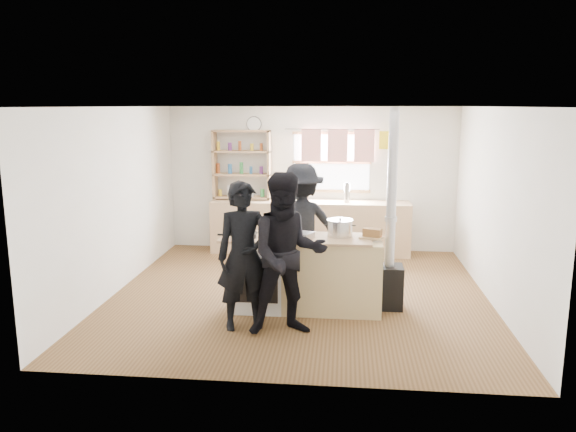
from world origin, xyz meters
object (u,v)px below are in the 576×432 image
object	(u,v)px
person_far	(301,226)
person_near_right	(288,255)
thermos	(347,193)
bread_board	(372,234)
flue_heater	(389,258)
roast_tray	(297,234)
skillet_greens	(244,235)
stockpot_stove	(282,227)
stockpot_counter	(340,228)
cooking_island	(307,273)
person_near_left	(244,256)

from	to	relation	value
person_far	person_near_right	bearing A→B (deg)	67.36
thermos	bread_board	world-z (taller)	thermos
flue_heater	person_far	xyz separation A→B (m)	(-1.17, 0.71, 0.23)
roast_tray	bread_board	size ratio (longest dim) A/B	1.29
skillet_greens	flue_heater	xyz separation A→B (m)	(1.79, 0.28, -0.31)
stockpot_stove	stockpot_counter	size ratio (longest dim) A/B	0.69
person_far	cooking_island	bearing A→B (deg)	77.76
bread_board	roast_tray	bearing A→B (deg)	-175.37
cooking_island	skillet_greens	xyz separation A→B (m)	(-0.77, -0.10, 0.49)
stockpot_counter	person_near_right	size ratio (longest dim) A/B	0.17
person_near_left	roast_tray	bearing A→B (deg)	27.81
stockpot_counter	flue_heater	xyz separation A→B (m)	(0.62, 0.08, -0.39)
stockpot_counter	person_near_right	xyz separation A→B (m)	(-0.56, -0.85, -0.13)
stockpot_counter	person_near_left	distance (m)	1.31
roast_tray	stockpot_stove	world-z (taller)	stockpot_stove
skillet_greens	stockpot_counter	size ratio (longest dim) A/B	1.04
roast_tray	stockpot_stove	distance (m)	0.33
thermos	person_near_right	xyz separation A→B (m)	(-0.65, -3.53, -0.15)
bread_board	person_far	xyz separation A→B (m)	(-0.94, 0.86, -0.11)
thermos	person_far	world-z (taller)	person_far
skillet_greens	person_near_left	bearing A→B (deg)	-79.81
person_near_right	cooking_island	bearing A→B (deg)	62.93
stockpot_counter	person_far	world-z (taller)	person_far
person_near_right	skillet_greens	bearing A→B (deg)	118.16
bread_board	person_near_left	world-z (taller)	person_near_left
stockpot_stove	flue_heater	bearing A→B (deg)	-1.14
cooking_island	stockpot_counter	distance (m)	0.70
cooking_island	person_far	world-z (taller)	person_far
bread_board	stockpot_counter	bearing A→B (deg)	171.08
cooking_island	person_far	distance (m)	0.98
stockpot_counter	person_far	size ratio (longest dim) A/B	0.18
flue_heater	person_near_right	bearing A→B (deg)	-141.72
cooking_island	flue_heater	size ratio (longest dim) A/B	0.79
person_near_left	person_near_right	bearing A→B (deg)	-31.72
bread_board	person_near_left	distance (m)	1.62
cooking_island	stockpot_stove	world-z (taller)	stockpot_stove
bread_board	cooking_island	bearing A→B (deg)	-178.06
skillet_greens	stockpot_counter	bearing A→B (deg)	9.40
thermos	person_far	size ratio (longest dim) A/B	0.18
thermos	flue_heater	size ratio (longest dim) A/B	0.13
bread_board	thermos	bearing A→B (deg)	96.38
thermos	person_near_right	world-z (taller)	person_near_right
person_near_right	roast_tray	bearing A→B (deg)	71.85
cooking_island	person_far	bearing A→B (deg)	99.80
stockpot_stove	flue_heater	distance (m)	1.41
roast_tray	flue_heater	world-z (taller)	flue_heater
person_near_left	stockpot_stove	bearing A→B (deg)	48.80
stockpot_stove	person_near_right	world-z (taller)	person_near_right
skillet_greens	person_near_left	distance (m)	0.57
bread_board	person_near_left	xyz separation A→B (m)	(-1.46, -0.68, -0.13)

